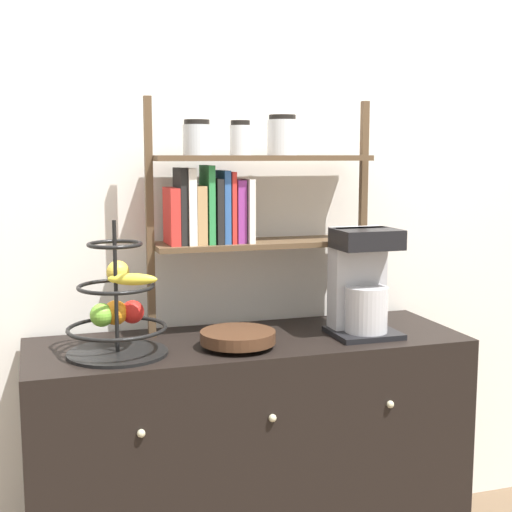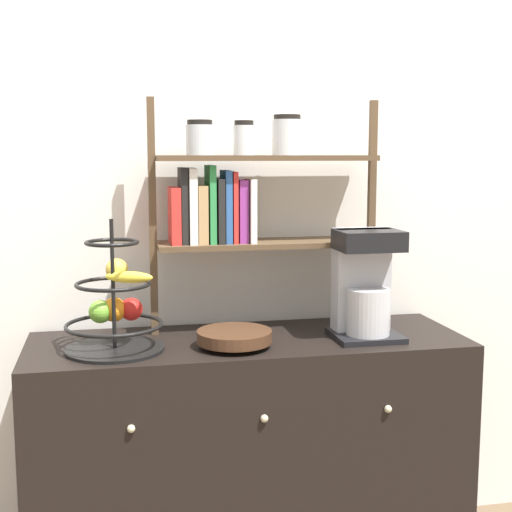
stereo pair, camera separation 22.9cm
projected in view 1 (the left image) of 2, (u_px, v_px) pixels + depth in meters
wall_back at (225, 188)px, 2.53m from camera, size 7.00×0.05×2.60m
sideboard at (249, 458)px, 2.38m from camera, size 1.42×0.50×0.82m
coffee_maker at (362, 283)px, 2.36m from camera, size 0.22×0.20×0.36m
fruit_stand at (117, 312)px, 2.14m from camera, size 0.30×0.30×0.41m
wooden_bowl at (238, 338)px, 2.22m from camera, size 0.24×0.24×0.05m
shelf_hutch at (234, 195)px, 2.38m from camera, size 0.78×0.20×0.78m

